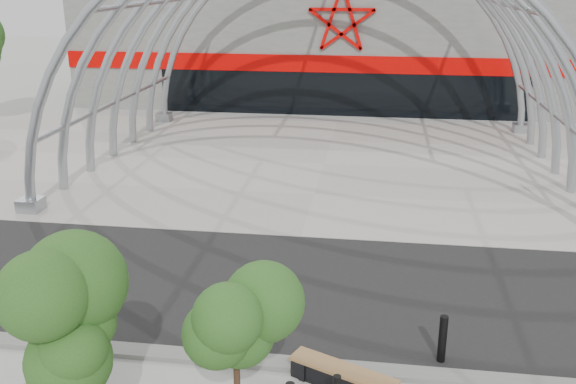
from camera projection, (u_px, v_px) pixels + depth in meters
ground at (263, 358)px, 14.49m from camera, size 140.00×140.00×0.00m
road at (285, 286)px, 17.76m from camera, size 140.00×7.00×0.02m
forecourt at (324, 164)px, 28.99m from camera, size 60.00×17.00×0.04m
kerb at (261, 362)px, 14.24m from camera, size 60.00×0.50×0.12m
arena_building at (348, 37)px, 44.50m from camera, size 34.00×15.24×8.00m
vault_canopy at (324, 164)px, 28.99m from camera, size 20.80×15.80×20.36m
street_tree_0 at (57, 317)px, 10.47m from camera, size 1.78×1.78×4.05m
street_tree_1 at (235, 319)px, 11.13m from camera, size 1.50×1.50×3.55m
bench_1 at (343, 379)px, 13.34m from camera, size 2.35×1.43×0.49m
bollard_0 at (86, 356)px, 13.53m from camera, size 0.18×0.18×1.14m
bollard_1 at (92, 345)px, 13.99m from camera, size 0.17×0.17×1.09m
bollard_4 at (442, 339)px, 14.16m from camera, size 0.18×0.18×1.14m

